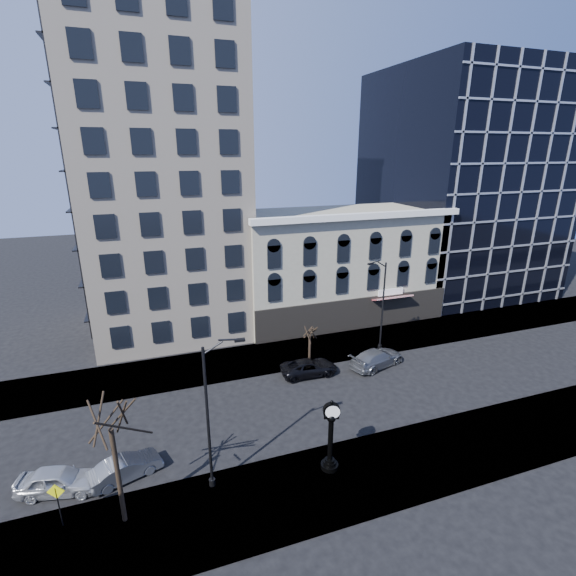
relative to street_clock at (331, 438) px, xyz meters
name	(u,v)px	position (x,y,z in m)	size (l,w,h in m)	color
ground	(280,408)	(-0.87, 6.94, -2.23)	(160.00, 160.00, 0.00)	black
sidewalk_far	(253,359)	(-0.87, 14.94, -2.17)	(160.00, 6.00, 0.12)	#9C9A8E
sidewalk_near	(323,484)	(-0.87, -1.06, -2.17)	(160.00, 6.00, 0.12)	#9C9A8E
cream_tower	(158,139)	(-6.98, 25.82, 17.09)	(15.90, 15.40, 42.50)	beige
victorian_row	(337,265)	(11.13, 22.83, 3.76)	(22.60, 11.19, 12.50)	#A39E86
glass_office	(459,184)	(31.13, 27.85, 11.77)	(20.00, 20.15, 28.00)	black
street_clock	(331,438)	(0.00, 0.00, 0.00)	(1.06, 1.06, 4.68)	black
street_lamp_near	(218,376)	(-6.23, 0.91, 4.84)	(2.39, 0.40, 9.21)	black
street_lamp_far	(379,282)	(10.54, 12.79, 4.74)	(2.32, 0.78, 9.09)	black
bare_tree_near	(107,407)	(-11.58, 0.04, 4.67)	(5.23, 5.23, 8.98)	#2F2317
bare_tree_far	(310,330)	(4.06, 13.34, 0.70)	(2.19, 2.19, 3.75)	#2F2317
warning_sign	(57,498)	(-14.56, 0.71, -0.33)	(0.83, 0.21, 2.59)	black
car_near_a	(58,480)	(-15.08, 3.39, -1.48)	(1.78, 4.42, 1.50)	#A5A8AD
car_near_b	(126,468)	(-11.55, 3.29, -1.56)	(1.42, 4.07, 1.34)	#595B60
car_far_a	(309,367)	(2.99, 10.82, -1.56)	(2.23, 4.84, 1.35)	black
car_far_b	(377,358)	(9.25, 10.25, -1.45)	(2.20, 5.40, 1.57)	#595B60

